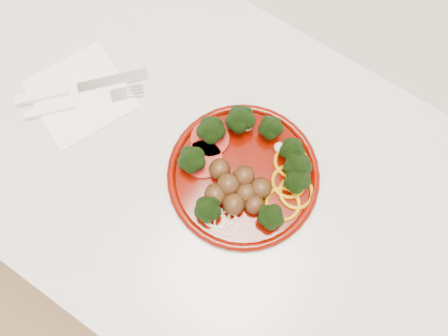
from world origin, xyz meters
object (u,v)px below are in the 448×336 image
Objects in this scene: knife at (64,91)px; fork at (64,107)px; napkin at (81,94)px; plate at (246,172)px.

fork is (0.02, -0.02, -0.00)m from knife.
napkin is at bearing 33.31° from fork.
napkin is 0.93× the size of fork.
plate is at bearing 6.90° from napkin.
fork reaches higher than napkin.
knife is (-0.02, -0.01, 0.01)m from napkin.
fork is at bearing -98.10° from napkin.
knife is (-0.34, -0.05, -0.01)m from plate.
plate is at bearing -35.80° from fork.
plate is 0.32m from fork.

